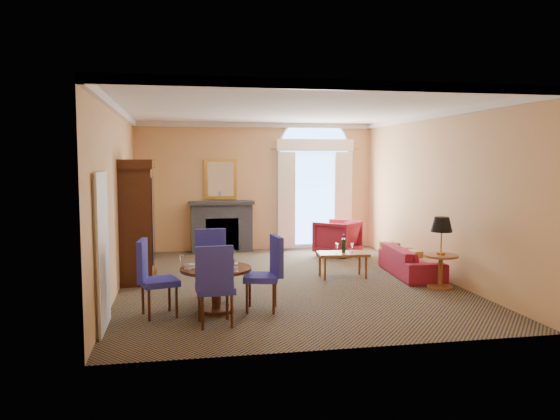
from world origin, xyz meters
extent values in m
plane|color=#101434|center=(0.00, 0.00, 0.00)|extent=(7.50, 7.50, 0.00)
cube|color=tan|center=(0.00, 3.75, 1.60)|extent=(6.00, 0.04, 3.20)
cube|color=tan|center=(-3.00, 0.00, 1.60)|extent=(0.04, 7.50, 3.20)
cube|color=tan|center=(3.00, 0.00, 1.60)|extent=(0.04, 7.50, 3.20)
cube|color=white|center=(0.00, 0.00, 3.20)|extent=(6.00, 7.50, 0.04)
cube|color=silver|center=(0.00, 0.00, 3.14)|extent=(6.00, 7.50, 0.12)
cube|color=silver|center=(-2.96, -2.40, 1.03)|extent=(0.08, 0.90, 2.06)
cube|color=#373B41|center=(-0.90, 3.55, 0.60)|extent=(1.50, 0.40, 1.20)
cube|color=#373B41|center=(-0.90, 3.52, 1.24)|extent=(1.60, 0.46, 0.08)
cube|color=gold|center=(-0.90, 3.72, 1.80)|extent=(0.80, 0.04, 1.00)
cube|color=silver|center=(-0.90, 3.70, 1.80)|extent=(0.64, 0.02, 0.84)
cube|color=silver|center=(1.50, 3.73, 1.25)|extent=(1.90, 0.04, 2.50)
cube|color=#8AB6E7|center=(1.50, 3.72, 1.25)|extent=(1.70, 0.02, 2.30)
cylinder|color=silver|center=(1.50, 3.73, 2.50)|extent=(1.90, 0.04, 1.90)
cube|color=white|center=(0.75, 3.61, 1.25)|extent=(0.45, 0.06, 2.45)
cube|color=white|center=(2.25, 3.61, 1.25)|extent=(0.45, 0.06, 2.45)
cube|color=white|center=(1.50, 3.61, 2.65)|extent=(2.00, 0.08, 0.30)
cube|color=#33170B|center=(-2.72, 0.57, 1.06)|extent=(0.58, 1.06, 2.11)
cube|color=#33170B|center=(-2.72, 0.57, 2.20)|extent=(0.66, 1.16, 0.17)
cube|color=#33170B|center=(-2.72, 0.57, 0.05)|extent=(0.66, 1.16, 0.11)
cylinder|color=#33170B|center=(-1.41, -1.83, 0.65)|extent=(1.07, 1.07, 0.04)
cylinder|color=#33170B|center=(-1.41, -1.83, 0.31)|extent=(0.14, 0.14, 0.63)
cylinder|color=#33170B|center=(-1.41, -1.83, 0.03)|extent=(0.53, 0.53, 0.05)
cylinder|color=white|center=(-1.17, -1.59, 0.68)|extent=(0.24, 0.24, 0.01)
imported|color=white|center=(-1.17, -1.59, 0.70)|extent=(0.15, 0.15, 0.04)
imported|color=white|center=(-1.24, -1.44, 0.71)|extent=(0.09, 0.09, 0.07)
cylinder|color=white|center=(-1.74, -1.74, 0.68)|extent=(0.24, 0.24, 0.01)
imported|color=white|center=(-1.74, -1.74, 0.70)|extent=(0.15, 0.15, 0.04)
imported|color=white|center=(-1.83, -1.87, 0.71)|extent=(0.09, 0.09, 0.07)
cylinder|color=white|center=(-1.33, -2.15, 0.68)|extent=(0.24, 0.24, 0.01)
imported|color=white|center=(-1.33, -2.15, 0.70)|extent=(0.15, 0.15, 0.04)
imported|color=white|center=(-1.17, -2.17, 0.71)|extent=(0.09, 0.09, 0.07)
cube|color=#272696|center=(-1.43, -1.11, 0.51)|extent=(0.57, 0.57, 0.09)
cube|color=#272696|center=(-1.43, -0.88, 0.84)|extent=(0.51, 0.09, 0.60)
cylinder|color=#33170B|center=(-1.26, -0.89, 0.23)|extent=(0.04, 0.04, 0.46)
cylinder|color=#33170B|center=(-1.65, -0.94, 0.23)|extent=(0.04, 0.04, 0.46)
cylinder|color=#33170B|center=(-1.21, -1.28, 0.23)|extent=(0.04, 0.04, 0.46)
cylinder|color=#33170B|center=(-1.60, -1.33, 0.23)|extent=(0.04, 0.04, 0.46)
cube|color=#272696|center=(-1.47, -2.49, 0.51)|extent=(0.54, 0.54, 0.09)
cube|color=#272696|center=(-1.49, -2.72, 0.84)|extent=(0.51, 0.12, 0.60)
cylinder|color=#33170B|center=(-1.66, -2.70, 0.23)|extent=(0.04, 0.04, 0.46)
cylinder|color=#33170B|center=(-1.26, -2.67, 0.23)|extent=(0.04, 0.04, 0.46)
cylinder|color=#33170B|center=(-1.68, -2.30, 0.23)|extent=(0.04, 0.04, 0.46)
cylinder|color=#33170B|center=(-1.29, -2.28, 0.23)|extent=(0.04, 0.04, 0.46)
cube|color=#272696|center=(-0.74, -1.89, 0.51)|extent=(0.61, 0.61, 0.09)
cube|color=#272696|center=(-0.51, -1.92, 0.84)|extent=(0.13, 0.51, 0.60)
cylinder|color=#33170B|center=(-0.59, -2.13, 0.23)|extent=(0.04, 0.04, 0.46)
cylinder|color=#33170B|center=(-0.50, -1.75, 0.23)|extent=(0.04, 0.04, 0.46)
cylinder|color=#33170B|center=(-0.98, -2.04, 0.23)|extent=(0.04, 0.04, 0.46)
cylinder|color=#33170B|center=(-0.88, -1.65, 0.23)|extent=(0.04, 0.04, 0.46)
cube|color=#272696|center=(-2.24, -1.92, 0.51)|extent=(0.62, 0.62, 0.09)
cube|color=#272696|center=(-2.47, -1.94, 0.84)|extent=(0.13, 0.51, 0.60)
cylinder|color=#33170B|center=(-2.49, -1.78, 0.23)|extent=(0.04, 0.04, 0.46)
cylinder|color=#33170B|center=(-2.38, -2.16, 0.23)|extent=(0.04, 0.04, 0.46)
cylinder|color=#33170B|center=(-2.11, -1.67, 0.23)|extent=(0.04, 0.04, 0.46)
cylinder|color=#33170B|center=(-2.00, -2.05, 0.23)|extent=(0.04, 0.04, 0.46)
imported|color=#A11D33|center=(2.55, 0.06, 0.28)|extent=(0.91, 1.98, 0.56)
imported|color=#A11D33|center=(1.78, 2.52, 0.42)|extent=(1.29, 1.29, 0.84)
cube|color=brown|center=(1.17, 0.12, 0.46)|extent=(1.01, 0.63, 0.05)
cylinder|color=brown|center=(0.76, -0.07, 0.21)|extent=(0.05, 0.05, 0.43)
cylinder|color=brown|center=(1.57, -0.07, 0.21)|extent=(0.05, 0.05, 0.43)
cylinder|color=brown|center=(0.76, 0.31, 0.21)|extent=(0.05, 0.05, 0.43)
cylinder|color=brown|center=(1.57, 0.31, 0.21)|extent=(0.05, 0.05, 0.43)
cylinder|color=brown|center=(2.60, -1.07, 0.58)|extent=(0.61, 0.61, 0.04)
cylinder|color=brown|center=(2.60, -1.07, 0.28)|extent=(0.08, 0.08, 0.56)
cylinder|color=brown|center=(2.60, -1.07, 0.02)|extent=(0.44, 0.44, 0.04)
camera|label=1|loc=(-1.96, -9.90, 2.28)|focal=35.00mm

